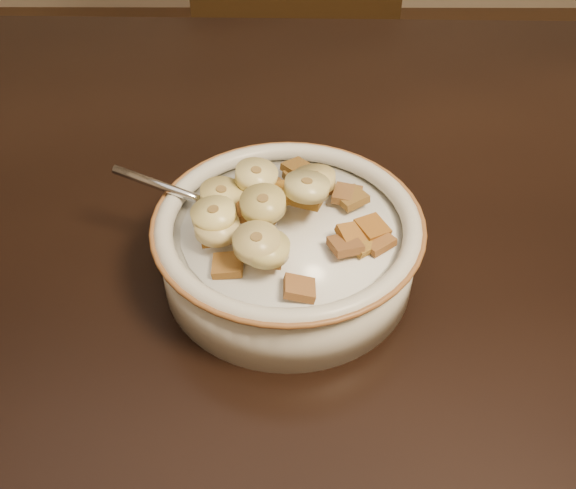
{
  "coord_description": "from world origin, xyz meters",
  "views": [
    {
      "loc": [
        -0.05,
        -0.34,
        1.1
      ],
      "look_at": [
        -0.05,
        -0.0,
        0.78
      ],
      "focal_mm": 40.0,
      "sensor_mm": 36.0,
      "label": 1
    }
  ],
  "objects_px": {
    "chair": "(297,101)",
    "spoon": "(249,217)",
    "table": "(354,288)",
    "cereal_bowl": "(288,252)"
  },
  "relations": [
    {
      "from": "chair",
      "to": "spoon",
      "type": "xyz_separation_m",
      "value": [
        -0.04,
        -0.71,
        0.33
      ]
    },
    {
      "from": "spoon",
      "to": "table",
      "type": "bearing_deg",
      "value": 103.51
    },
    {
      "from": "cereal_bowl",
      "to": "spoon",
      "type": "height_order",
      "value": "spoon"
    },
    {
      "from": "table",
      "to": "cereal_bowl",
      "type": "distance_m",
      "value": 0.07
    },
    {
      "from": "cereal_bowl",
      "to": "spoon",
      "type": "distance_m",
      "value": 0.04
    },
    {
      "from": "cereal_bowl",
      "to": "spoon",
      "type": "xyz_separation_m",
      "value": [
        -0.03,
        0.01,
        0.03
      ]
    },
    {
      "from": "table",
      "to": "chair",
      "type": "xyz_separation_m",
      "value": [
        -0.04,
        0.71,
        -0.26
      ]
    },
    {
      "from": "table",
      "to": "chair",
      "type": "bearing_deg",
      "value": 94.07
    },
    {
      "from": "table",
      "to": "spoon",
      "type": "height_order",
      "value": "spoon"
    },
    {
      "from": "chair",
      "to": "cereal_bowl",
      "type": "bearing_deg",
      "value": -100.19
    }
  ]
}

